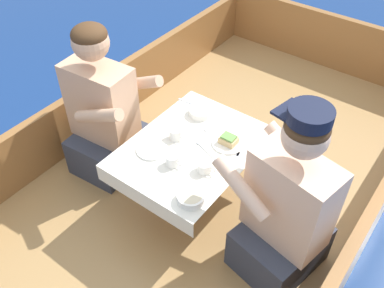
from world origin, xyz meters
TOP-DOWN VIEW (x-y plane):
  - ground_plane at (0.00, 0.00)m, footprint 60.00×60.00m
  - boat_deck at (0.00, 0.00)m, footprint 1.95×3.65m
  - gunwale_port at (-0.95, 0.00)m, footprint 0.06×3.65m
  - gunwale_starboard at (0.95, 0.00)m, footprint 0.06×3.65m
  - bow_coaming at (0.00, 1.79)m, footprint 1.83×0.06m
  - cockpit_table at (0.00, -0.15)m, footprint 0.64×0.84m
  - person_port at (-0.62, -0.22)m, footprint 0.55×0.48m
  - person_starboard at (0.62, -0.22)m, footprint 0.58×0.52m
  - plate_sandwich at (0.15, -0.01)m, footprint 0.18×0.18m
  - plate_bread at (-0.16, -0.30)m, footprint 0.17×0.17m
  - sandwich at (0.15, -0.01)m, footprint 0.09×0.07m
  - bowl_port_near at (-0.13, 0.11)m, footprint 0.14×0.14m
  - bowl_starboard_near at (0.22, -0.46)m, footprint 0.14×0.14m
  - coffee_cup_port at (0.16, -0.25)m, footprint 0.11×0.08m
  - coffee_cup_starboard at (-0.11, -0.15)m, footprint 0.10×0.07m
  - coffee_cup_center at (-0.00, -0.32)m, footprint 0.10×0.07m
  - utensil_fork_starboard at (0.25, -0.10)m, footprint 0.06×0.17m
  - utensil_spoon_center at (0.01, -0.03)m, footprint 0.11×0.15m
  - utensil_knife_port at (-0.24, 0.16)m, footprint 0.17×0.03m
  - utensil_spoon_starboard at (0.06, -0.12)m, footprint 0.17×0.07m

SIDE VIEW (x-z plane):
  - ground_plane at x=0.00m, z-range 0.00..0.00m
  - boat_deck at x=0.00m, z-range 0.00..0.34m
  - gunwale_port at x=-0.95m, z-range 0.34..0.75m
  - gunwale_starboard at x=0.95m, z-range 0.34..0.75m
  - bow_coaming at x=0.00m, z-range 0.34..0.81m
  - cockpit_table at x=0.00m, z-range 0.52..0.96m
  - person_port at x=-0.62m, z-range 0.25..1.26m
  - person_starboard at x=0.62m, z-range 0.24..1.28m
  - utensil_knife_port at x=-0.24m, z-range 0.79..0.79m
  - utensil_fork_starboard at x=0.25m, z-range 0.79..0.79m
  - utensil_spoon_center at x=0.01m, z-range 0.79..0.79m
  - utensil_spoon_starboard at x=0.06m, z-range 0.79..0.79m
  - plate_bread at x=-0.16m, z-range 0.79..0.80m
  - plate_sandwich at x=0.15m, z-range 0.79..0.80m
  - bowl_starboard_near at x=0.22m, z-range 0.79..0.83m
  - bowl_port_near at x=-0.13m, z-range 0.79..0.83m
  - coffee_cup_port at x=0.16m, z-range 0.79..0.84m
  - sandwich at x=0.15m, z-range 0.80..0.84m
  - coffee_cup_center at x=0.00m, z-range 0.79..0.85m
  - coffee_cup_starboard at x=-0.11m, z-range 0.79..0.85m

